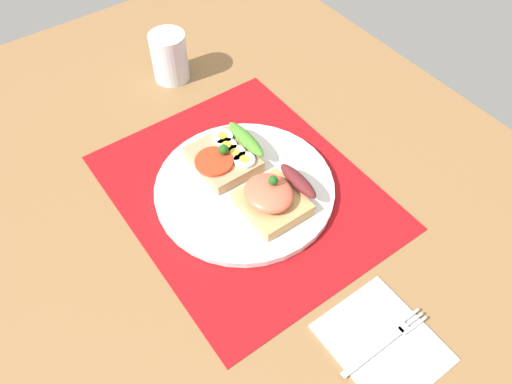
% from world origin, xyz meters
% --- Properties ---
extents(ground_plane, '(1.20, 0.90, 0.03)m').
position_xyz_m(ground_plane, '(0.00, 0.00, -0.02)').
color(ground_plane, olive).
extents(placemat, '(0.43, 0.35, 0.00)m').
position_xyz_m(placemat, '(0.00, 0.00, 0.00)').
color(placemat, '#A01014').
rests_on(placemat, ground_plane).
extents(plate, '(0.27, 0.27, 0.01)m').
position_xyz_m(plate, '(0.00, 0.00, 0.01)').
color(plate, white).
rests_on(plate, placemat).
extents(sandwich_egg_tomato, '(0.10, 0.10, 0.04)m').
position_xyz_m(sandwich_egg_tomato, '(-0.06, 0.00, 0.03)').
color(sandwich_egg_tomato, tan).
rests_on(sandwich_egg_tomato, plate).
extents(sandwich_salmon, '(0.09, 0.10, 0.06)m').
position_xyz_m(sandwich_salmon, '(0.06, 0.01, 0.03)').
color(sandwich_salmon, tan).
rests_on(sandwich_salmon, plate).
extents(napkin, '(0.14, 0.12, 0.01)m').
position_xyz_m(napkin, '(0.30, -0.00, 0.00)').
color(napkin, white).
rests_on(napkin, ground_plane).
extents(fork, '(0.02, 0.14, 0.00)m').
position_xyz_m(fork, '(0.30, 0.00, 0.01)').
color(fork, '#B7B7BC').
rests_on(fork, napkin).
extents(drinking_glass, '(0.07, 0.07, 0.09)m').
position_xyz_m(drinking_glass, '(-0.31, 0.05, 0.05)').
color(drinking_glass, silver).
rests_on(drinking_glass, ground_plane).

